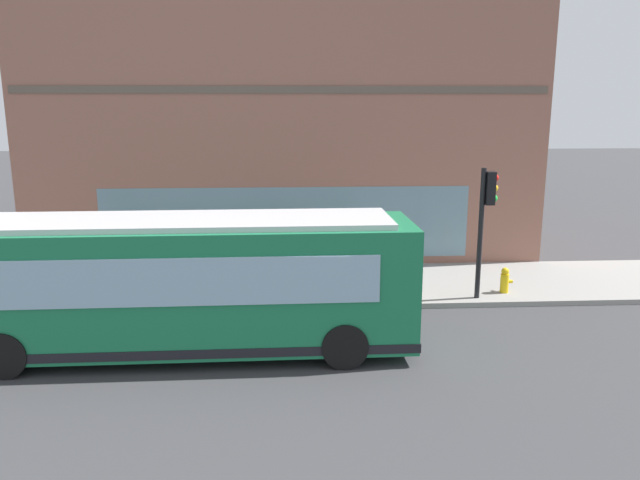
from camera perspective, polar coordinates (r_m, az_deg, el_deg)
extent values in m
plane|color=#38383A|center=(14.43, -2.90, -9.98)|extent=(120.00, 120.00, 0.00)
cube|color=gray|center=(18.87, -3.04, -4.23)|extent=(4.28, 40.00, 0.15)
cube|color=#8C5B4C|center=(23.93, -3.28, 12.20)|extent=(7.47, 17.43, 10.75)
cube|color=brown|center=(20.35, -3.28, 13.64)|extent=(0.36, 17.08, 0.24)
cube|color=slate|center=(20.63, -3.13, 1.59)|extent=(0.12, 12.20, 2.40)
cube|color=#197247|center=(14.09, -12.11, -3.92)|extent=(2.61, 10.03, 2.70)
cube|color=silver|center=(13.76, -12.38, 1.72)|extent=(2.22, 9.02, 0.12)
cube|color=#8CB2C6|center=(15.20, -11.52, -1.11)|extent=(0.15, 8.20, 1.00)
cube|color=#8CB2C6|center=(12.78, -12.97, -3.81)|extent=(0.15, 8.20, 1.00)
cube|color=black|center=(14.46, -11.89, -8.37)|extent=(2.65, 10.07, 0.20)
cylinder|color=black|center=(16.38, -24.00, -6.45)|extent=(0.31, 1.00, 1.00)
cylinder|color=black|center=(14.38, -27.10, -9.37)|extent=(0.31, 1.00, 1.00)
cylinder|color=black|center=(15.44, 1.36, -6.45)|extent=(0.31, 1.00, 1.00)
cylinder|color=black|center=(13.30, 2.28, -9.68)|extent=(0.31, 1.00, 1.00)
cylinder|color=black|center=(17.60, 14.54, 0.52)|extent=(0.14, 0.14, 3.65)
cube|color=black|center=(17.44, 15.37, 4.63)|extent=(0.32, 0.24, 0.90)
sphere|color=red|center=(17.45, 15.83, 5.53)|extent=(0.20, 0.20, 0.20)
sphere|color=yellow|center=(17.48, 15.78, 4.62)|extent=(0.20, 0.20, 0.20)
sphere|color=green|center=(17.52, 15.72, 3.71)|extent=(0.20, 0.20, 0.20)
cylinder|color=yellow|center=(18.67, 16.62, -3.83)|extent=(0.24, 0.24, 0.55)
sphere|color=yellow|center=(18.57, 16.69, -2.78)|extent=(0.22, 0.22, 0.22)
cylinder|color=yellow|center=(18.71, 17.12, -3.67)|extent=(0.10, 0.12, 0.10)
cylinder|color=yellow|center=(18.81, 16.46, -3.54)|extent=(0.12, 0.10, 0.10)
cylinder|color=#B23338|center=(18.81, -0.30, -2.72)|extent=(0.14, 0.14, 0.83)
cylinder|color=#B23338|center=(18.66, -0.02, -2.85)|extent=(0.14, 0.14, 0.83)
cylinder|color=#3359A5|center=(18.55, -0.16, -0.57)|extent=(0.32, 0.32, 0.66)
sphere|color=#9E704C|center=(18.46, -0.16, 0.77)|extent=(0.22, 0.22, 0.22)
cylinder|color=#B23338|center=(19.18, -16.67, -2.96)|extent=(0.14, 0.14, 0.83)
cylinder|color=#B23338|center=(19.35, -16.52, -2.82)|extent=(0.14, 0.14, 0.83)
cylinder|color=gold|center=(19.09, -16.73, -0.75)|extent=(0.32, 0.32, 0.66)
sphere|color=#9E704C|center=(18.99, -16.82, 0.55)|extent=(0.22, 0.22, 0.22)
cylinder|color=#99994C|center=(17.76, 8.26, -3.91)|extent=(0.14, 0.14, 0.76)
cylinder|color=#99994C|center=(17.94, 8.26, -3.75)|extent=(0.14, 0.14, 0.76)
cylinder|color=#B23338|center=(17.67, 8.33, -1.72)|extent=(0.32, 0.32, 0.60)
sphere|color=#9E704C|center=(17.58, 8.37, -0.45)|extent=(0.20, 0.20, 0.20)
cylinder|color=#3359A5|center=(19.34, -3.83, -2.37)|extent=(0.14, 0.14, 0.80)
cylinder|color=#3359A5|center=(19.46, -3.44, -2.27)|extent=(0.14, 0.14, 0.80)
cylinder|color=gold|center=(19.23, -3.67, -0.25)|extent=(0.32, 0.32, 0.63)
sphere|color=brown|center=(19.14, -3.68, 0.99)|extent=(0.22, 0.22, 0.22)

